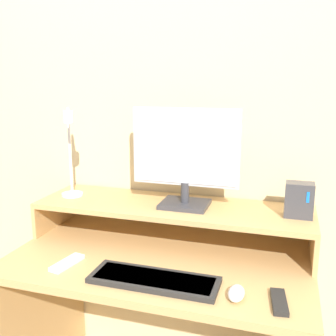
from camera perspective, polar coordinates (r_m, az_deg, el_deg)
wall_back at (r=1.86m, az=2.52°, el=6.40°), size 6.00×0.05×2.50m
desk at (r=1.74m, az=-1.14°, el=-19.21°), size 1.20×0.70×0.75m
monitor_shelf at (r=1.73m, az=0.61°, el=-6.10°), size 1.20×0.35×0.16m
monitor at (r=1.65m, az=2.55°, el=1.89°), size 0.46×0.17×0.42m
desk_lamp at (r=1.82m, az=-13.99°, el=1.55°), size 0.15×0.19×0.41m
router_dock at (r=1.64m, az=18.49°, el=-4.41°), size 0.11×0.08×0.14m
keyboard at (r=1.44m, az=-2.04°, el=-15.88°), size 0.46×0.16×0.02m
mouse at (r=1.36m, az=9.88°, el=-17.46°), size 0.05×0.10×0.04m
remote_control at (r=1.61m, az=-14.42°, el=-13.19°), size 0.08×0.16×0.02m
remote_secondary at (r=1.37m, az=15.83°, el=-18.17°), size 0.06×0.15×0.02m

